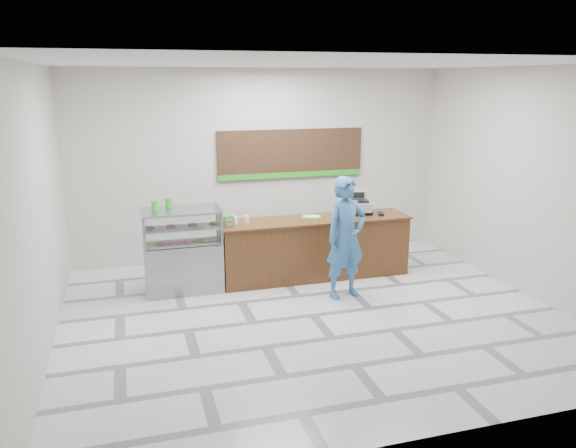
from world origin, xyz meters
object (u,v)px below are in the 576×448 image
object	(u,v)px
sales_counter	(315,248)
display_case	(183,250)
cash_register	(358,206)
serving_tray	(311,217)
customer	(346,238)

from	to	relation	value
sales_counter	display_case	size ratio (longest dim) A/B	2.45
cash_register	serving_tray	distance (m)	0.88
sales_counter	serving_tray	size ratio (longest dim) A/B	8.44
serving_tray	cash_register	bearing A→B (deg)	22.66
sales_counter	display_case	distance (m)	2.23
cash_register	serving_tray	size ratio (longest dim) A/B	1.26
cash_register	display_case	bearing A→B (deg)	-165.45
display_case	serving_tray	xyz separation A→B (m)	(2.19, 0.10, 0.36)
sales_counter	cash_register	distance (m)	1.07
customer	serving_tray	bearing A→B (deg)	88.59
sales_counter	customer	bearing A→B (deg)	-80.13
cash_register	customer	bearing A→B (deg)	-109.25
display_case	cash_register	distance (m)	3.10
customer	sales_counter	bearing A→B (deg)	87.78
sales_counter	serving_tray	xyz separation A→B (m)	(-0.03, 0.10, 0.52)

